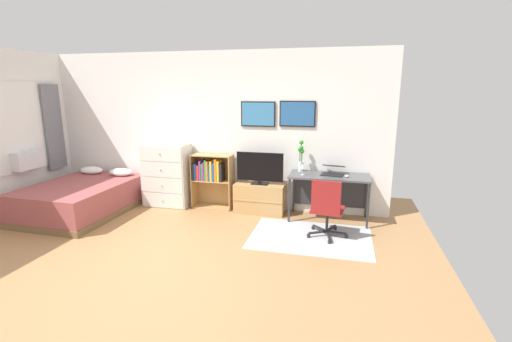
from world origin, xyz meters
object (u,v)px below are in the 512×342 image
object	(u,v)px
laptop	(333,171)
dresser	(167,175)
tv_stand	(260,198)
bed	(82,198)
television	(260,168)
bookshelf	(211,176)
desk	(329,182)
office_chair	(327,207)
wine_glass	(303,167)
computer_mouse	(347,176)
bamboo_vase	(301,157)

from	to	relation	value
laptop	dresser	bearing A→B (deg)	-171.56
tv_stand	laptop	bearing A→B (deg)	-0.52
bed	tv_stand	xyz separation A→B (m)	(2.93, 0.75, -0.01)
tv_stand	television	world-z (taller)	television
bookshelf	tv_stand	world-z (taller)	bookshelf
desk	office_chair	size ratio (longest dim) A/B	1.46
bed	television	distance (m)	3.07
wine_glass	computer_mouse	bearing A→B (deg)	2.51
bookshelf	office_chair	size ratio (longest dim) A/B	1.11
tv_stand	bamboo_vase	xyz separation A→B (m)	(0.67, 0.08, 0.73)
laptop	bed	bearing A→B (deg)	-161.47
office_chair	laptop	xyz separation A→B (m)	(0.04, 0.84, 0.34)
bookshelf	desk	distance (m)	2.05
bookshelf	desk	bearing A→B (deg)	-1.51
dresser	computer_mouse	xyz separation A→B (m)	(3.12, -0.13, 0.19)
computer_mouse	laptop	bearing A→B (deg)	148.08
wine_glass	dresser	bearing A→B (deg)	176.25
bookshelf	laptop	world-z (taller)	bookshelf
bed	wine_glass	bearing A→B (deg)	9.91
television	computer_mouse	xyz separation A→B (m)	(1.41, -0.12, -0.02)
desk	office_chair	xyz separation A→B (m)	(0.01, -0.84, -0.15)
dresser	bookshelf	distance (m)	0.82
bamboo_vase	television	bearing A→B (deg)	-171.46
tv_stand	laptop	size ratio (longest dim) A/B	2.04
bed	dresser	world-z (taller)	dresser
bookshelf	tv_stand	bearing A→B (deg)	-2.73
dresser	desk	world-z (taller)	dresser
bed	computer_mouse	size ratio (longest dim) A/B	18.49
bed	wine_glass	xyz separation A→B (m)	(3.66, 0.58, 0.61)
bookshelf	bamboo_vase	distance (m)	1.62
television	wine_glass	world-z (taller)	television
laptop	computer_mouse	bearing A→B (deg)	-23.57
dresser	laptop	size ratio (longest dim) A/B	2.72
bed	desk	size ratio (longest dim) A/B	1.54
office_chair	laptop	distance (m)	0.91
bed	bookshelf	xyz separation A→B (m)	(2.04, 0.79, 0.31)
desk	bed	bearing A→B (deg)	-169.71
bookshelf	tv_stand	size ratio (longest dim) A/B	1.13
television	computer_mouse	bearing A→B (deg)	-4.97
bed	laptop	world-z (taller)	laptop
bed	wine_glass	distance (m)	3.76
wine_glass	bed	bearing A→B (deg)	-171.05
computer_mouse	tv_stand	bearing A→B (deg)	174.13
bed	desk	bearing A→B (deg)	11.24
computer_mouse	wine_glass	bearing A→B (deg)	-177.49
bed	laptop	bearing A→B (deg)	11.13
laptop	bamboo_vase	world-z (taller)	bamboo_vase
television	bamboo_vase	xyz separation A→B (m)	(0.67, 0.10, 0.21)
tv_stand	office_chair	size ratio (longest dim) A/B	0.98
bookshelf	tv_stand	xyz separation A→B (m)	(0.90, -0.04, -0.33)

